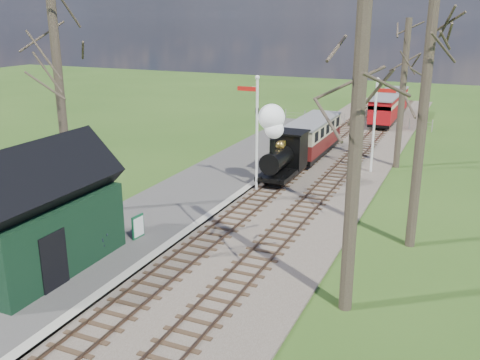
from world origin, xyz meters
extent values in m
ellipsoid|color=#385B23|center=(-25.00, 60.00, -14.76)|extent=(57.60, 36.00, 16.20)
ellipsoid|color=#385B23|center=(10.00, 65.00, -18.04)|extent=(70.40, 44.00, 19.80)
ellipsoid|color=#385B23|center=(-8.00, 70.00, -16.40)|extent=(64.00, 40.00, 18.00)
cube|color=brown|center=(1.30, 22.00, 0.05)|extent=(8.00, 60.00, 0.10)
cube|color=brown|center=(-0.50, 22.00, 0.14)|extent=(0.07, 60.00, 0.12)
cube|color=brown|center=(0.50, 22.00, 0.14)|extent=(0.07, 60.00, 0.12)
cube|color=#38281C|center=(0.00, 22.00, 0.10)|extent=(1.60, 60.00, 0.09)
cube|color=brown|center=(2.10, 22.00, 0.14)|extent=(0.07, 60.00, 0.12)
cube|color=brown|center=(3.10, 22.00, 0.14)|extent=(0.07, 60.00, 0.12)
cube|color=#38281C|center=(2.60, 22.00, 0.10)|extent=(1.60, 60.00, 0.09)
cube|color=#474442|center=(-3.50, 14.00, 0.10)|extent=(5.00, 44.00, 0.20)
cube|color=#B2AD9E|center=(-1.20, 14.00, 0.10)|extent=(0.40, 44.00, 0.21)
cube|color=black|center=(-4.30, 4.00, 1.50)|extent=(3.00, 6.00, 2.60)
cube|color=black|center=(-4.30, 4.00, 3.35)|extent=(3.25, 6.30, 3.25)
cube|color=black|center=(-2.78, 3.00, 1.20)|extent=(0.06, 1.20, 2.00)
cylinder|color=silver|center=(-0.70, 16.00, 3.00)|extent=(0.14, 0.14, 6.00)
sphere|color=silver|center=(-0.70, 16.00, 6.10)|extent=(0.24, 0.24, 0.24)
cube|color=#B7140F|center=(-1.25, 16.00, 5.50)|extent=(1.10, 0.08, 0.22)
cube|color=black|center=(-0.70, 16.00, 4.40)|extent=(0.18, 0.06, 0.30)
cylinder|color=silver|center=(4.30, 22.00, 2.75)|extent=(0.14, 0.14, 5.50)
sphere|color=silver|center=(4.30, 22.00, 5.60)|extent=(0.24, 0.24, 0.24)
cube|color=#B7140F|center=(4.85, 22.00, 5.00)|extent=(1.10, 0.08, 0.22)
cube|color=black|center=(4.30, 22.00, 3.90)|extent=(0.18, 0.06, 0.30)
cylinder|color=#382D23|center=(-7.30, 9.00, 5.50)|extent=(0.41, 0.41, 11.00)
cylinder|color=#382D23|center=(6.50, 6.00, 6.00)|extent=(0.42, 0.42, 12.00)
cylinder|color=#382D23|center=(7.80, 12.00, 5.00)|extent=(0.40, 0.40, 10.00)
cylinder|color=#382D23|center=(5.50, 24.00, 4.50)|extent=(0.39, 0.39, 9.00)
cube|color=slate|center=(0.30, 36.00, 0.75)|extent=(12.60, 0.02, 0.01)
cube|color=slate|center=(0.30, 36.00, 0.45)|extent=(12.60, 0.02, 0.02)
cylinder|color=slate|center=(0.30, 36.00, 0.50)|extent=(0.08, 0.08, 1.00)
cube|color=black|center=(0.00, 18.05, 0.65)|extent=(1.71, 4.01, 0.25)
cylinder|color=black|center=(0.00, 17.45, 1.55)|extent=(1.10, 2.61, 1.10)
cube|color=black|center=(0.00, 19.25, 1.65)|extent=(1.81, 1.60, 2.01)
cylinder|color=black|center=(0.00, 16.45, 2.46)|extent=(0.28, 0.28, 0.80)
sphere|color=gold|center=(0.00, 17.75, 2.26)|extent=(0.52, 0.52, 0.52)
sphere|color=white|center=(0.10, 16.45, 3.41)|extent=(1.00, 1.00, 1.00)
sphere|color=white|center=(-0.10, 16.55, 4.01)|extent=(1.40, 1.40, 1.40)
cylinder|color=black|center=(-0.50, 16.85, 0.52)|extent=(0.10, 0.64, 0.64)
cylinder|color=black|center=(0.50, 16.85, 0.52)|extent=(0.10, 0.64, 0.64)
cube|color=black|center=(0.00, 24.05, 0.55)|extent=(1.91, 7.02, 0.30)
cube|color=#591514|center=(0.00, 24.05, 1.15)|extent=(2.01, 7.02, 0.90)
cube|color=#BDB38F|center=(0.00, 24.05, 2.06)|extent=(2.01, 7.02, 0.90)
cube|color=slate|center=(0.00, 24.05, 2.56)|extent=(2.11, 7.22, 0.12)
cube|color=black|center=(2.60, 36.35, 0.52)|extent=(1.76, 4.64, 0.28)
cube|color=maroon|center=(2.60, 36.35, 1.08)|extent=(1.86, 4.64, 0.84)
cube|color=#BDB38F|center=(2.60, 36.35, 1.92)|extent=(1.86, 4.64, 0.84)
cube|color=slate|center=(2.60, 36.35, 2.38)|extent=(1.95, 4.83, 0.11)
cube|color=black|center=(2.60, 41.85, 0.52)|extent=(1.76, 4.64, 0.28)
cube|color=maroon|center=(2.60, 41.85, 1.08)|extent=(1.86, 4.64, 0.84)
cube|color=#BDB38F|center=(2.60, 41.85, 1.92)|extent=(1.86, 4.64, 0.84)
cube|color=slate|center=(2.60, 41.85, 2.38)|extent=(1.95, 4.83, 0.11)
cube|color=#104E2C|center=(-2.68, 7.74, 0.70)|extent=(0.14, 0.68, 1.00)
cube|color=silver|center=(-2.63, 7.73, 0.70)|extent=(0.08, 0.59, 0.82)
cube|color=#4F2F1C|center=(-3.23, 4.74, 0.41)|extent=(0.83, 1.31, 0.05)
cube|color=#4F2F1C|center=(-3.38, 4.80, 0.65)|extent=(0.53, 1.19, 0.54)
cube|color=#4F2F1C|center=(-3.09, 4.19, 0.29)|extent=(0.05, 0.05, 0.18)
cube|color=#4F2F1C|center=(-3.36, 5.28, 0.29)|extent=(0.05, 0.05, 0.18)
imported|color=#1A1C30|center=(-2.93, 5.78, 0.96)|extent=(0.52, 0.64, 1.51)
camera|label=1|loc=(9.60, -9.47, 9.15)|focal=40.00mm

